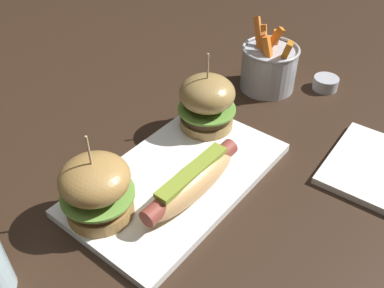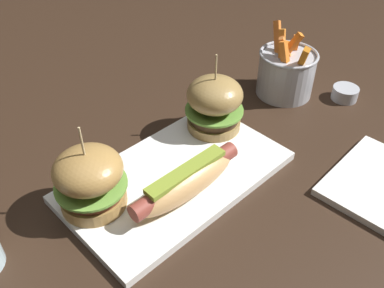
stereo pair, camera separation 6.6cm
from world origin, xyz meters
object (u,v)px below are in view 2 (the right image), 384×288
(fries_bucket, at_px, (286,72))
(sauce_ramekin, at_px, (345,93))
(hot_dog, at_px, (186,181))
(slider_right, at_px, (214,103))
(slider_left, at_px, (90,180))
(platter_main, at_px, (176,177))

(fries_bucket, height_order, sauce_ramekin, fries_bucket)
(hot_dog, height_order, slider_right, slider_right)
(hot_dog, bearing_deg, slider_left, 144.14)
(slider_left, relative_size, slider_right, 0.97)
(fries_bucket, xyz_separation_m, sauce_ramekin, (0.07, -0.10, -0.03))
(platter_main, height_order, hot_dog, hot_dog)
(slider_right, relative_size, sauce_ramekin, 2.80)
(platter_main, bearing_deg, fries_bucket, 6.19)
(fries_bucket, relative_size, sauce_ramekin, 2.73)
(hot_dog, bearing_deg, slider_right, 30.03)
(sauce_ramekin, bearing_deg, slider_left, 169.29)
(slider_right, bearing_deg, sauce_ramekin, -21.57)
(platter_main, distance_m, hot_dog, 0.06)
(fries_bucket, bearing_deg, sauce_ramekin, -54.71)
(fries_bucket, bearing_deg, slider_right, 177.84)
(slider_left, relative_size, fries_bucket, 1.00)
(sauce_ramekin, bearing_deg, hot_dog, 177.19)
(platter_main, bearing_deg, hot_dog, -112.34)
(slider_left, height_order, slider_right, slider_right)
(platter_main, distance_m, fries_bucket, 0.33)
(sauce_ramekin, bearing_deg, platter_main, 171.04)
(slider_right, height_order, sauce_ramekin, slider_right)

